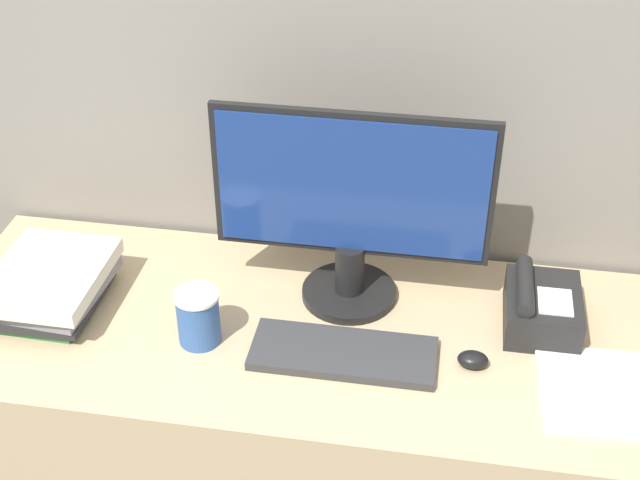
{
  "coord_description": "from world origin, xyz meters",
  "views": [
    {
      "loc": [
        0.3,
        -1.15,
        2.02
      ],
      "look_at": [
        0.05,
        0.36,
        0.97
      ],
      "focal_mm": 50.0,
      "sensor_mm": 36.0,
      "label": 1
    }
  ],
  "objects_px": {
    "keyboard": "(343,353)",
    "coffee_cup": "(198,317)",
    "book_stack": "(51,285)",
    "desk_telephone": "(541,308)",
    "monitor": "(351,210)",
    "mouse": "(473,360)"
  },
  "relations": [
    {
      "from": "keyboard",
      "to": "coffee_cup",
      "type": "distance_m",
      "value": 0.32
    },
    {
      "from": "monitor",
      "to": "desk_telephone",
      "type": "distance_m",
      "value": 0.47
    },
    {
      "from": "coffee_cup",
      "to": "desk_telephone",
      "type": "bearing_deg",
      "value": 13.36
    },
    {
      "from": "keyboard",
      "to": "mouse",
      "type": "xyz_separation_m",
      "value": [
        0.27,
        0.02,
        0.01
      ]
    },
    {
      "from": "mouse",
      "to": "book_stack",
      "type": "bearing_deg",
      "value": 176.94
    },
    {
      "from": "desk_telephone",
      "to": "coffee_cup",
      "type": "bearing_deg",
      "value": -166.64
    },
    {
      "from": "monitor",
      "to": "desk_telephone",
      "type": "height_order",
      "value": "monitor"
    },
    {
      "from": "desk_telephone",
      "to": "keyboard",
      "type": "bearing_deg",
      "value": -156.72
    },
    {
      "from": "mouse",
      "to": "coffee_cup",
      "type": "bearing_deg",
      "value": -178.68
    },
    {
      "from": "book_stack",
      "to": "keyboard",
      "type": "bearing_deg",
      "value": -5.81
    },
    {
      "from": "coffee_cup",
      "to": "desk_telephone",
      "type": "relative_size",
      "value": 0.61
    },
    {
      "from": "book_stack",
      "to": "desk_telephone",
      "type": "height_order",
      "value": "desk_telephone"
    },
    {
      "from": "monitor",
      "to": "book_stack",
      "type": "relative_size",
      "value": 2.06
    },
    {
      "from": "book_stack",
      "to": "desk_telephone",
      "type": "xyz_separation_m",
      "value": [
        1.08,
        0.11,
        -0.01
      ]
    },
    {
      "from": "mouse",
      "to": "book_stack",
      "type": "height_order",
      "value": "book_stack"
    },
    {
      "from": "desk_telephone",
      "to": "book_stack",
      "type": "bearing_deg",
      "value": -174.31
    },
    {
      "from": "monitor",
      "to": "book_stack",
      "type": "xyz_separation_m",
      "value": [
        -0.66,
        -0.14,
        -0.18
      ]
    },
    {
      "from": "keyboard",
      "to": "monitor",
      "type": "bearing_deg",
      "value": 94.58
    },
    {
      "from": "keyboard",
      "to": "coffee_cup",
      "type": "bearing_deg",
      "value": 179.16
    },
    {
      "from": "coffee_cup",
      "to": "desk_telephone",
      "type": "height_order",
      "value": "coffee_cup"
    },
    {
      "from": "monitor",
      "to": "coffee_cup",
      "type": "height_order",
      "value": "monitor"
    },
    {
      "from": "book_stack",
      "to": "desk_telephone",
      "type": "distance_m",
      "value": 1.09
    }
  ]
}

